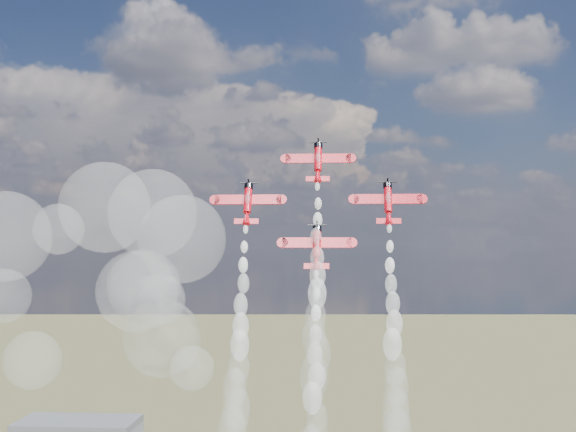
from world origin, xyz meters
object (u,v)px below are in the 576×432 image
at_px(plane_lead, 318,161).
at_px(plane_left, 248,203).
at_px(plane_right, 388,202).
at_px(plane_slot, 317,246).

bearing_deg(plane_lead, plane_left, -162.15).
distance_m(plane_left, plane_right, 28.52).
bearing_deg(plane_lead, plane_slot, -90.00).
xyz_separation_m(plane_left, plane_slot, (14.26, -4.59, -8.86)).
bearing_deg(plane_right, plane_left, 180.00).
distance_m(plane_left, plane_slot, 17.41).
distance_m(plane_lead, plane_slot, 19.96).
distance_m(plane_lead, plane_left, 17.41).
height_order(plane_lead, plane_right, plane_lead).
relative_size(plane_left, plane_slot, 1.00).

